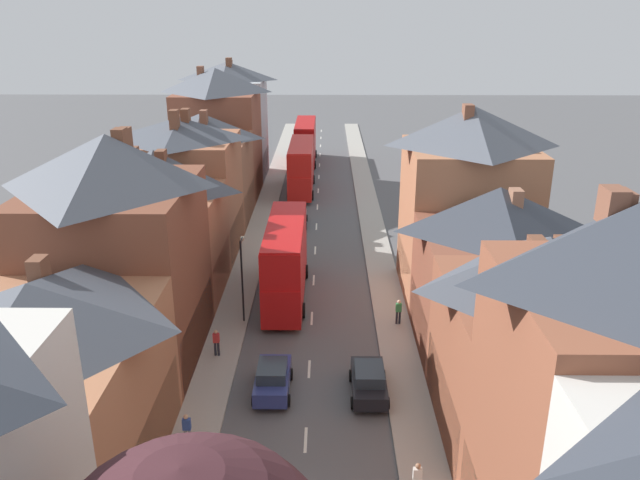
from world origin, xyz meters
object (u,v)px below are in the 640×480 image
(car_near_blue, at_px, (369,381))
(pedestrian_mid_left, at_px, (216,341))
(car_near_silver, at_px, (297,148))
(pedestrian_near_right, at_px, (187,428))
(pedestrian_near_left, at_px, (417,478))
(pedestrian_mid_right, at_px, (398,311))
(car_parked_left_b, at_px, (273,378))
(double_decker_bus_far_approaching, at_px, (286,259))
(street_lamp, at_px, (242,274))
(double_decker_bus_lead, at_px, (305,141))
(car_parked_right_a, at_px, (297,217))
(double_decker_bus_mid_street, at_px, (301,166))

(car_near_blue, height_order, pedestrian_mid_left, pedestrian_mid_left)
(car_near_silver, relative_size, pedestrian_near_right, 2.41)
(pedestrian_near_left, relative_size, pedestrian_mid_right, 1.00)
(pedestrian_mid_right, bearing_deg, car_near_blue, -107.07)
(car_near_silver, bearing_deg, pedestrian_mid_right, -80.20)
(car_parked_left_b, bearing_deg, double_decker_bus_far_approaching, 90.05)
(double_decker_bus_far_approaching, height_order, pedestrian_mid_right, double_decker_bus_far_approaching)
(car_near_silver, relative_size, street_lamp, 0.70)
(double_decker_bus_lead, bearing_deg, car_parked_left_b, -89.99)
(double_decker_bus_far_approaching, distance_m, car_parked_right_a, 15.34)
(car_near_silver, bearing_deg, car_near_blue, -83.76)
(car_parked_left_b, relative_size, pedestrian_mid_right, 2.38)
(car_parked_right_a, relative_size, pedestrian_mid_right, 2.40)
(car_near_silver, height_order, car_parked_left_b, car_parked_left_b)
(pedestrian_near_left, relative_size, street_lamp, 0.29)
(double_decker_bus_mid_street, xyz_separation_m, pedestrian_near_left, (6.37, -45.17, -1.78))
(car_near_blue, relative_size, pedestrian_near_left, 2.46)
(car_near_silver, bearing_deg, car_parked_right_a, -87.52)
(car_near_blue, bearing_deg, street_lamp, 132.91)
(car_parked_right_a, height_order, pedestrian_near_right, pedestrian_near_right)
(double_decker_bus_lead, height_order, double_decker_bus_far_approaching, same)
(street_lamp, bearing_deg, pedestrian_near_right, -94.77)
(car_near_blue, distance_m, car_near_silver, 57.02)
(double_decker_bus_lead, relative_size, double_decker_bus_far_approaching, 1.00)
(pedestrian_near_left, height_order, pedestrian_mid_left, same)
(car_parked_right_a, bearing_deg, pedestrian_near_left, -79.39)
(double_decker_bus_mid_street, xyz_separation_m, street_lamp, (-2.44, -30.02, 0.43))
(car_near_blue, bearing_deg, car_near_silver, 96.24)
(car_parked_right_a, relative_size, car_parked_left_b, 1.01)
(double_decker_bus_lead, height_order, pedestrian_mid_left, double_decker_bus_lead)
(car_near_silver, distance_m, pedestrian_near_left, 64.38)
(car_parked_right_a, xyz_separation_m, street_lamp, (-2.45, -18.79, 2.44))
(double_decker_bus_far_approaching, relative_size, pedestrian_near_left, 6.71)
(pedestrian_mid_left, bearing_deg, pedestrian_near_right, -90.11)
(pedestrian_near_right, height_order, pedestrian_mid_left, same)
(double_decker_bus_lead, distance_m, car_parked_right_a, 24.81)
(car_parked_right_a, relative_size, pedestrian_mid_left, 2.40)
(double_decker_bus_far_approaching, relative_size, car_parked_left_b, 2.81)
(double_decker_bus_far_approaching, height_order, pedestrian_mid_left, double_decker_bus_far_approaching)
(car_near_silver, xyz_separation_m, pedestrian_near_left, (7.66, -63.93, 0.20))
(pedestrian_near_right, bearing_deg, pedestrian_mid_left, 89.89)
(pedestrian_near_right, height_order, street_lamp, street_lamp)
(car_near_blue, bearing_deg, double_decker_bus_mid_street, 97.38)
(double_decker_bus_mid_street, bearing_deg, pedestrian_near_left, -81.97)
(pedestrian_mid_left, xyz_separation_m, pedestrian_mid_right, (10.64, 3.92, 0.00))
(pedestrian_mid_left, bearing_deg, pedestrian_mid_right, 20.21)
(car_near_silver, distance_m, car_parked_left_b, 56.56)
(car_near_silver, relative_size, pedestrian_near_left, 2.41)
(pedestrian_near_left, distance_m, pedestrian_near_right, 10.29)
(car_near_silver, height_order, pedestrian_mid_right, pedestrian_mid_right)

